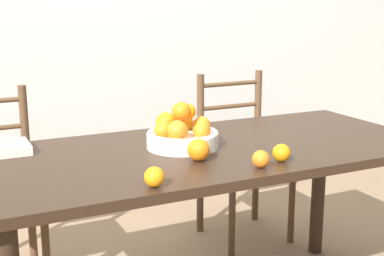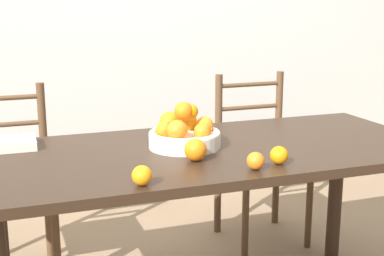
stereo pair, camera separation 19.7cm
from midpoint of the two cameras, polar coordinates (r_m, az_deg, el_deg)
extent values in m
cube|color=beige|center=(3.35, -5.39, 13.15)|extent=(8.00, 0.06, 2.60)
cube|color=black|center=(2.08, 4.92, -2.59)|extent=(1.77, 0.80, 0.03)
cylinder|color=black|center=(2.33, -17.57, -11.24)|extent=(0.07, 0.07, 0.72)
cylinder|color=black|center=(2.85, 17.00, -6.64)|extent=(0.07, 0.07, 0.72)
cylinder|color=silver|center=(2.06, 1.95, -1.36)|extent=(0.28, 0.28, 0.05)
torus|color=silver|center=(2.06, 1.96, -0.62)|extent=(0.28, 0.28, 0.02)
sphere|color=orange|center=(2.09, 4.06, 0.28)|extent=(0.07, 0.07, 0.07)
sphere|color=orange|center=(2.13, 2.15, 0.54)|extent=(0.08, 0.08, 0.08)
sphere|color=orange|center=(2.11, 0.28, 0.63)|extent=(0.08, 0.08, 0.08)
sphere|color=orange|center=(2.01, -0.21, -0.20)|extent=(0.06, 0.06, 0.06)
sphere|color=orange|center=(1.97, 1.29, -0.31)|extent=(0.08, 0.08, 0.08)
sphere|color=orange|center=(2.00, 3.95, -0.39)|extent=(0.07, 0.07, 0.07)
sphere|color=orange|center=(2.04, 2.58, 1.73)|extent=(0.06, 0.06, 0.06)
sphere|color=orange|center=(2.05, 1.73, 1.83)|extent=(0.06, 0.06, 0.06)
sphere|color=orange|center=(2.03, 1.89, 1.80)|extent=(0.07, 0.07, 0.07)
sphere|color=orange|center=(1.81, 9.92, -3.53)|extent=(0.06, 0.06, 0.06)
sphere|color=orange|center=(1.88, 3.38, -2.39)|extent=(0.08, 0.08, 0.08)
sphere|color=orange|center=(1.89, 12.25, -2.90)|extent=(0.06, 0.06, 0.06)
sphere|color=orange|center=(1.63, -1.92, -5.15)|extent=(0.06, 0.06, 0.06)
cylinder|color=#513823|center=(2.54, -12.08, -12.09)|extent=(0.04, 0.04, 0.45)
cylinder|color=#513823|center=(2.79, -13.41, -4.70)|extent=(0.04, 0.04, 0.92)
cube|color=#513823|center=(2.60, -17.10, -5.94)|extent=(0.42, 0.40, 0.04)
cylinder|color=#513823|center=(2.74, -17.51, -2.36)|extent=(0.38, 0.03, 0.02)
cylinder|color=#513823|center=(2.71, -17.70, 0.30)|extent=(0.38, 0.03, 0.02)
cylinder|color=#513823|center=(2.68, -17.89, 3.01)|extent=(0.38, 0.03, 0.02)
cylinder|color=#513823|center=(2.80, 7.77, -9.45)|extent=(0.04, 0.04, 0.45)
cylinder|color=#513823|center=(2.99, 14.27, -8.26)|extent=(0.04, 0.04, 0.45)
cylinder|color=#513823|center=(3.02, 4.68, -2.97)|extent=(0.04, 0.04, 0.92)
cylinder|color=#513823|center=(3.20, 10.85, -2.26)|extent=(0.04, 0.04, 0.92)
cube|color=#513823|center=(2.95, 9.52, -3.24)|extent=(0.43, 0.41, 0.04)
cylinder|color=#513823|center=(3.07, 7.93, -0.20)|extent=(0.38, 0.03, 0.02)
cylinder|color=#513823|center=(3.05, 8.01, 2.18)|extent=(0.38, 0.03, 0.02)
cylinder|color=#513823|center=(3.02, 8.08, 4.60)|extent=(0.38, 0.03, 0.02)
cube|color=silver|center=(2.14, -16.31, -1.65)|extent=(0.18, 0.17, 0.03)
camera|label=1|loc=(0.10, -87.14, 0.67)|focal=50.00mm
camera|label=2|loc=(0.10, 92.86, -0.67)|focal=50.00mm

